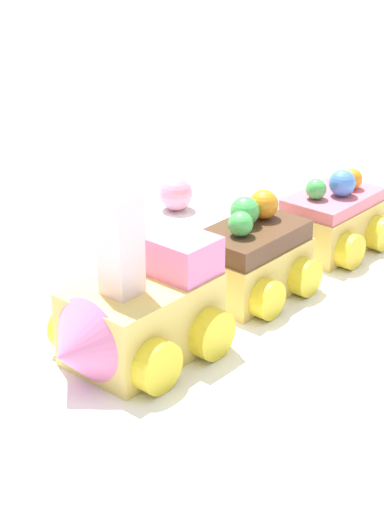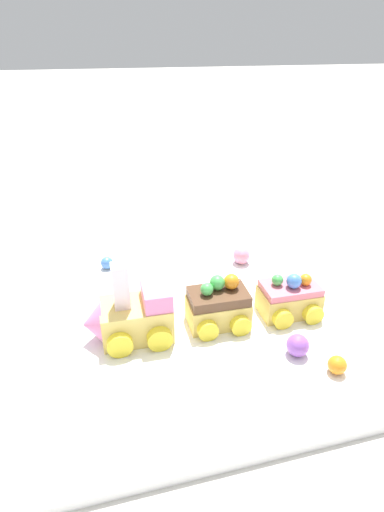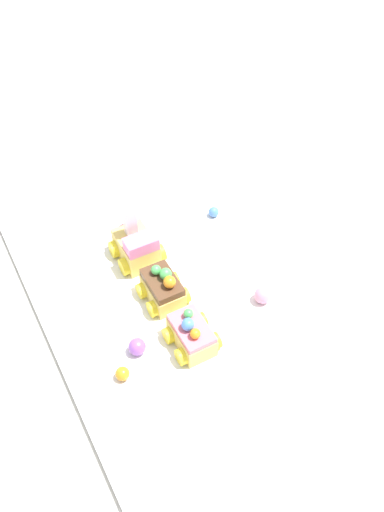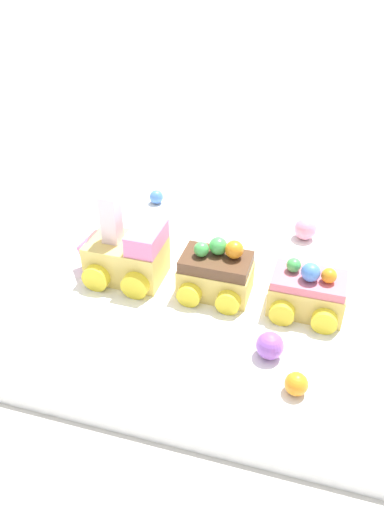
% 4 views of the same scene
% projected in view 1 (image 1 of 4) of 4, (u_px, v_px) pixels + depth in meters
% --- Properties ---
extents(ground_plane, '(10.00, 10.00, 0.00)m').
position_uv_depth(ground_plane, '(193.00, 300.00, 0.61)').
color(ground_plane, beige).
extents(display_board, '(0.63, 0.47, 0.01)m').
position_uv_depth(display_board, '(193.00, 293.00, 0.60)').
color(display_board, white).
rests_on(display_board, ground_plane).
extents(cake_train_locomotive, '(0.11, 0.08, 0.11)m').
position_uv_depth(cake_train_locomotive, '(134.00, 314.00, 0.50)').
color(cake_train_locomotive, '#EACC66').
rests_on(cake_train_locomotive, display_board).
extents(cake_car_chocolate, '(0.08, 0.07, 0.07)m').
position_uv_depth(cake_car_chocolate, '(251.00, 259.00, 0.58)').
color(cake_car_chocolate, '#EACC66').
rests_on(cake_car_chocolate, display_board).
extents(cake_car_strawberry, '(0.08, 0.07, 0.06)m').
position_uv_depth(cake_car_strawberry, '(332.00, 220.00, 0.65)').
color(cake_car_strawberry, '#EACC66').
rests_on(cake_car_strawberry, display_board).
extents(gumball_pink, '(0.03, 0.03, 0.03)m').
position_uv_depth(gumball_pink, '(176.00, 194.00, 0.73)').
color(gumball_pink, pink).
rests_on(gumball_pink, display_board).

